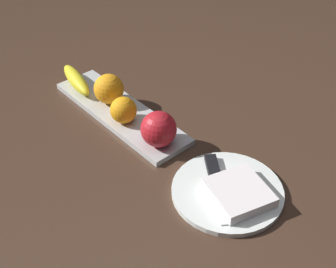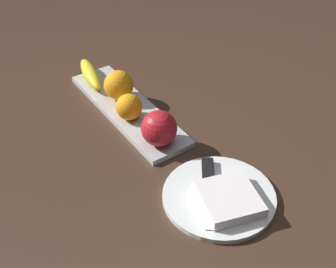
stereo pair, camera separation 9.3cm
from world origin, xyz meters
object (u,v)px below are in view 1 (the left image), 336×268
knife (215,177)px  folded_napkin (239,193)px  fruit_tray (120,112)px  apple (159,129)px  orange_near_apple (109,89)px  banana (76,80)px  dinner_plate (227,191)px  orange_near_banana (124,110)px

knife → folded_napkin: bearing=33.8°
knife → fruit_tray: bearing=-143.5°
apple → folded_napkin: apple is taller
fruit_tray → orange_near_apple: size_ratio=5.52×
orange_near_apple → banana: bearing=-169.1°
banana → folded_napkin: 0.54m
banana → folded_napkin: bearing=14.0°
fruit_tray → orange_near_apple: bearing=176.7°
apple → orange_near_apple: apple is taller
apple → dinner_plate: bearing=3.4°
dinner_plate → orange_near_apple: bearing=179.6°
folded_napkin → knife: bearing=177.7°
orange_near_apple → orange_near_banana: orange_near_apple is taller
folded_napkin → knife: 0.06m
dinner_plate → folded_napkin: folded_napkin is taller
orange_near_apple → folded_napkin: orange_near_apple is taller
dinner_plate → folded_napkin: (0.03, 0.00, 0.02)m
apple → orange_near_apple: (-0.20, 0.01, -0.00)m
orange_near_banana → orange_near_apple: bearing=166.2°
orange_near_apple → dinner_plate: size_ratio=0.34×
banana → orange_near_banana: 0.20m
orange_near_banana → folded_napkin: orange_near_banana is taller
apple → knife: 0.16m
dinner_plate → orange_near_banana: bearing=-176.4°
apple → banana: (-0.32, -0.01, -0.02)m
banana → orange_near_banana: size_ratio=2.55×
dinner_plate → apple: bearing=-176.6°
banana → orange_near_banana: bearing=12.0°
dinner_plate → knife: (-0.04, 0.00, 0.01)m
orange_near_apple → dinner_plate: orange_near_apple is taller
folded_napkin → orange_near_banana: bearing=-176.7°
folded_napkin → dinner_plate: bearing=180.0°
apple → banana: apple is taller
fruit_tray → orange_near_banana: 0.06m
knife → banana: bearing=-141.3°
apple → orange_near_banana: 0.11m
banana → folded_napkin: (0.54, 0.02, -0.01)m
banana → orange_near_apple: 0.12m
fruit_tray → apple: size_ratio=5.15×
apple → knife: apple is taller
orange_near_apple → fruit_tray: bearing=-3.3°
fruit_tray → folded_napkin: size_ratio=3.69×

